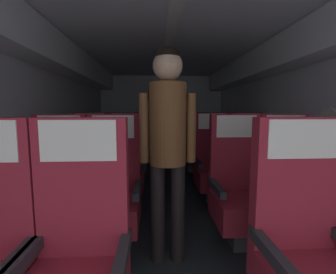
{
  "coord_description": "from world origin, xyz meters",
  "views": [
    {
      "loc": [
        -0.19,
        0.33,
        1.2
      ],
      "look_at": [
        -0.02,
        3.31,
        0.86
      ],
      "focal_mm": 25.19,
      "sensor_mm": 36.0,
      "label": 1
    }
  ],
  "objects_px": {
    "seat_b_right_aisle": "(287,189)",
    "seat_c_right_window": "(213,166)",
    "seat_d_left_aisle": "(133,153)",
    "seat_b_right_window": "(238,191)",
    "seat_d_left_window": "(105,154)",
    "seat_b_left_window": "(58,194)",
    "seat_c_left_aisle": "(126,167)",
    "seat_a_right_window": "(307,256)",
    "seat_d_right_aisle": "(225,152)",
    "seat_a_left_aisle": "(77,264)",
    "seat_c_left_window": "(90,167)",
    "seat_c_right_aisle": "(247,165)",
    "seat_d_right_window": "(199,152)",
    "flight_attendant": "(168,132)",
    "seat_b_left_aisle": "(113,193)"
  },
  "relations": [
    {
      "from": "seat_b_right_aisle",
      "to": "seat_c_right_window",
      "type": "distance_m",
      "value": 1.05
    },
    {
      "from": "seat_d_left_aisle",
      "to": "seat_b_right_window",
      "type": "bearing_deg",
      "value": -59.89
    },
    {
      "from": "seat_b_right_window",
      "to": "seat_d_left_window",
      "type": "relative_size",
      "value": 1.0
    },
    {
      "from": "seat_b_left_window",
      "to": "seat_c_left_aisle",
      "type": "height_order",
      "value": "same"
    },
    {
      "from": "seat_a_right_window",
      "to": "seat_d_right_aisle",
      "type": "relative_size",
      "value": 1.0
    },
    {
      "from": "seat_a_left_aisle",
      "to": "seat_c_left_window",
      "type": "xyz_separation_m",
      "value": [
        -0.45,
        1.9,
        0.0
      ]
    },
    {
      "from": "seat_c_right_aisle",
      "to": "seat_d_left_window",
      "type": "bearing_deg",
      "value": 155.38
    },
    {
      "from": "seat_d_left_aisle",
      "to": "seat_d_right_aisle",
      "type": "bearing_deg",
      "value": 0.5
    },
    {
      "from": "seat_b_right_aisle",
      "to": "seat_b_left_window",
      "type": "bearing_deg",
      "value": -179.84
    },
    {
      "from": "seat_c_right_window",
      "to": "seat_d_left_aisle",
      "type": "distance_m",
      "value": 1.47
    },
    {
      "from": "seat_b_left_window",
      "to": "seat_b_right_aisle",
      "type": "xyz_separation_m",
      "value": [
        2.04,
        0.01,
        0.0
      ]
    },
    {
      "from": "seat_c_left_window",
      "to": "seat_a_left_aisle",
      "type": "bearing_deg",
      "value": -76.64
    },
    {
      "from": "seat_b_left_window",
      "to": "seat_b_right_aisle",
      "type": "height_order",
      "value": "same"
    },
    {
      "from": "seat_b_left_window",
      "to": "seat_d_left_window",
      "type": "xyz_separation_m",
      "value": [
        0.01,
        1.89,
        0.0
      ]
    },
    {
      "from": "seat_b_right_aisle",
      "to": "seat_d_right_window",
      "type": "relative_size",
      "value": 1.0
    },
    {
      "from": "seat_c_right_aisle",
      "to": "seat_d_left_window",
      "type": "height_order",
      "value": "same"
    },
    {
      "from": "seat_b_right_window",
      "to": "seat_c_right_window",
      "type": "height_order",
      "value": "same"
    },
    {
      "from": "seat_a_right_window",
      "to": "seat_c_right_aisle",
      "type": "xyz_separation_m",
      "value": [
        0.46,
        1.92,
        0.0
      ]
    },
    {
      "from": "seat_d_right_window",
      "to": "flight_attendant",
      "type": "height_order",
      "value": "flight_attendant"
    },
    {
      "from": "seat_b_left_window",
      "to": "flight_attendant",
      "type": "height_order",
      "value": "flight_attendant"
    },
    {
      "from": "seat_b_left_window",
      "to": "seat_d_left_aisle",
      "type": "bearing_deg",
      "value": 76.27
    },
    {
      "from": "seat_b_right_aisle",
      "to": "seat_d_right_window",
      "type": "height_order",
      "value": "same"
    },
    {
      "from": "seat_b_left_aisle",
      "to": "seat_b_left_window",
      "type": "bearing_deg",
      "value": 178.41
    },
    {
      "from": "seat_a_left_aisle",
      "to": "seat_b_left_window",
      "type": "height_order",
      "value": "same"
    },
    {
      "from": "seat_b_left_aisle",
      "to": "seat_d_right_aisle",
      "type": "relative_size",
      "value": 1.0
    },
    {
      "from": "seat_b_right_window",
      "to": "seat_c_left_window",
      "type": "relative_size",
      "value": 1.0
    },
    {
      "from": "seat_b_right_window",
      "to": "seat_b_left_aisle",
      "type": "bearing_deg",
      "value": -179.9
    },
    {
      "from": "seat_d_left_aisle",
      "to": "seat_d_left_window",
      "type": "bearing_deg",
      "value": -179.57
    },
    {
      "from": "seat_d_right_window",
      "to": "seat_a_left_aisle",
      "type": "bearing_deg",
      "value": -111.37
    },
    {
      "from": "seat_d_right_window",
      "to": "seat_c_left_window",
      "type": "bearing_deg",
      "value": -148.42
    },
    {
      "from": "seat_b_left_window",
      "to": "seat_c_right_window",
      "type": "bearing_deg",
      "value": 30.94
    },
    {
      "from": "seat_c_right_window",
      "to": "seat_d_right_window",
      "type": "relative_size",
      "value": 1.0
    },
    {
      "from": "seat_a_left_aisle",
      "to": "seat_c_right_window",
      "type": "bearing_deg",
      "value": 59.53
    },
    {
      "from": "seat_b_left_aisle",
      "to": "seat_c_right_window",
      "type": "distance_m",
      "value": 1.47
    },
    {
      "from": "seat_d_left_aisle",
      "to": "seat_d_right_aisle",
      "type": "height_order",
      "value": "same"
    },
    {
      "from": "seat_b_right_aisle",
      "to": "seat_c_right_window",
      "type": "height_order",
      "value": "same"
    },
    {
      "from": "seat_a_right_window",
      "to": "seat_b_left_window",
      "type": "distance_m",
      "value": 1.85
    },
    {
      "from": "seat_c_left_window",
      "to": "seat_d_right_window",
      "type": "bearing_deg",
      "value": 31.58
    },
    {
      "from": "seat_a_left_aisle",
      "to": "flight_attendant",
      "type": "distance_m",
      "value": 1.03
    },
    {
      "from": "seat_b_left_aisle",
      "to": "seat_b_right_aisle",
      "type": "xyz_separation_m",
      "value": [
        1.57,
        0.02,
        0.0
      ]
    },
    {
      "from": "seat_c_right_aisle",
      "to": "flight_attendant",
      "type": "relative_size",
      "value": 0.7
    },
    {
      "from": "seat_c_left_aisle",
      "to": "seat_d_right_aisle",
      "type": "bearing_deg",
      "value": 31.3
    },
    {
      "from": "seat_b_left_aisle",
      "to": "seat_b_right_aisle",
      "type": "height_order",
      "value": "same"
    },
    {
      "from": "seat_b_left_aisle",
      "to": "seat_d_left_window",
      "type": "height_order",
      "value": "same"
    },
    {
      "from": "seat_a_left_aisle",
      "to": "seat_c_left_aisle",
      "type": "bearing_deg",
      "value": 90.0
    },
    {
      "from": "seat_c_left_window",
      "to": "seat_c_right_aisle",
      "type": "height_order",
      "value": "same"
    },
    {
      "from": "seat_a_right_window",
      "to": "seat_c_right_aisle",
      "type": "relative_size",
      "value": 1.0
    },
    {
      "from": "seat_c_left_aisle",
      "to": "seat_b_right_aisle",
      "type": "bearing_deg",
      "value": -31.21
    },
    {
      "from": "seat_c_right_window",
      "to": "seat_d_right_window",
      "type": "distance_m",
      "value": 0.96
    },
    {
      "from": "seat_b_right_window",
      "to": "seat_c_left_aisle",
      "type": "height_order",
      "value": "same"
    }
  ]
}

